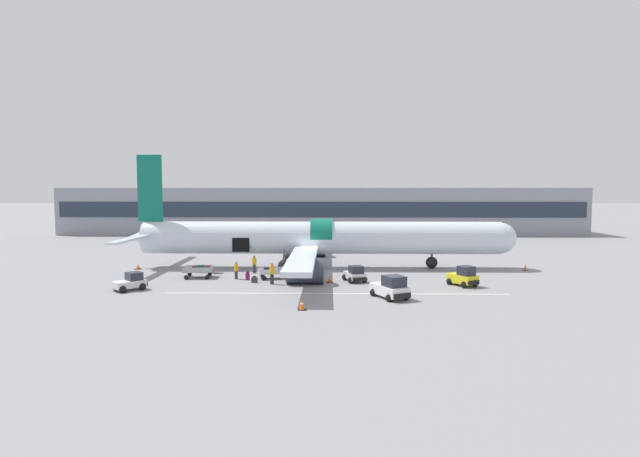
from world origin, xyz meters
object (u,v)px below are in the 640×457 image
suitcase_on_tarmac_upright (248,276)px  baggage_tug_spare (131,283)px  ground_crew_loader_a (236,270)px  ground_crew_loader_b (272,273)px  baggage_tug_lead (355,275)px  baggage_tug_mid (391,288)px  airplane (316,239)px  suitcase_on_tarmac_spare (254,280)px  baggage_tug_rear (463,277)px  baggage_cart_queued (200,271)px  baggage_cart_loading (275,273)px  ground_crew_driver (254,264)px

suitcase_on_tarmac_upright → baggage_tug_spare: bearing=-151.6°
ground_crew_loader_a → ground_crew_loader_b: ground_crew_loader_b is taller
baggage_tug_lead → suitcase_on_tarmac_upright: baggage_tug_lead is taller
baggage_tug_mid → suitcase_on_tarmac_upright: baggage_tug_mid is taller
airplane → baggage_tug_mid: size_ratio=11.04×
suitcase_on_tarmac_spare → baggage_tug_rear: bearing=-3.5°
baggage_cart_queued → suitcase_on_tarmac_upright: (4.57, -1.10, -0.24)m
baggage_cart_loading → baggage_tug_rear: bearing=-11.1°
baggage_tug_mid → ground_crew_driver: size_ratio=2.11×
ground_crew_driver → ground_crew_loader_a: bearing=-109.2°
baggage_tug_rear → suitcase_on_tarmac_spare: baggage_tug_rear is taller
baggage_cart_queued → ground_crew_driver: size_ratio=2.12×
baggage_cart_loading → ground_crew_driver: size_ratio=2.35×
baggage_cart_queued → ground_crew_loader_b: 7.59m
baggage_cart_loading → baggage_tug_spare: bearing=-153.7°
baggage_tug_mid → ground_crew_loader_a: size_ratio=2.29×
baggage_tug_spare → suitcase_on_tarmac_upright: 9.78m
baggage_tug_rear → ground_crew_loader_b: size_ratio=1.54×
baggage_tug_lead → baggage_tug_spare: (-18.10, -4.02, -0.00)m
baggage_tug_spare → ground_crew_driver: size_ratio=1.56×
baggage_tug_spare → ground_crew_loader_a: 9.07m
baggage_tug_lead → baggage_cart_queued: 14.18m
baggage_tug_mid → suitcase_on_tarmac_spare: (-11.00, 5.98, -0.51)m
ground_crew_driver → baggage_tug_lead: bearing=-24.5°
baggage_tug_lead → baggage_tug_mid: (2.31, -6.64, 0.15)m
baggage_tug_mid → baggage_tug_rear: 8.22m
ground_crew_loader_b → baggage_tug_lead: bearing=10.1°
baggage_tug_lead → baggage_tug_mid: 7.03m
baggage_tug_spare → baggage_cart_loading: baggage_tug_spare is taller
baggage_cart_loading → suitcase_on_tarmac_upright: (-2.37, -0.79, -0.17)m
ground_crew_loader_a → ground_crew_driver: 3.45m
baggage_tug_lead → suitcase_on_tarmac_upright: 9.52m
suitcase_on_tarmac_spare → ground_crew_loader_b: bearing=-20.9°
baggage_tug_mid → ground_crew_driver: (-11.77, 10.96, 0.15)m
baggage_cart_loading → suitcase_on_tarmac_spare: (-1.57, -2.06, -0.27)m
ground_crew_driver → baggage_cart_queued: bearing=-150.7°
baggage_tug_lead → ground_crew_loader_a: ground_crew_loader_a is taller
airplane → ground_crew_driver: size_ratio=23.30×
airplane → baggage_tug_rear: airplane is taller
baggage_tug_spare → baggage_tug_rear: bearing=4.8°
baggage_cart_queued → suitcase_on_tarmac_upright: 4.71m
baggage_tug_mid → ground_crew_loader_a: (-12.91, 7.69, 0.08)m
baggage_tug_lead → ground_crew_driver: ground_crew_driver is taller
suitcase_on_tarmac_spare → baggage_cart_queued: bearing=156.1°
ground_crew_loader_a → suitcase_on_tarmac_upright: ground_crew_loader_a is taller
suitcase_on_tarmac_spare → baggage_cart_loading: bearing=52.8°
suitcase_on_tarmac_spare → baggage_tug_lead: bearing=4.3°
ground_crew_loader_a → ground_crew_driver: ground_crew_driver is taller
baggage_tug_spare → suitcase_on_tarmac_spare: 10.00m
ground_crew_loader_a → suitcase_on_tarmac_upright: size_ratio=2.06×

